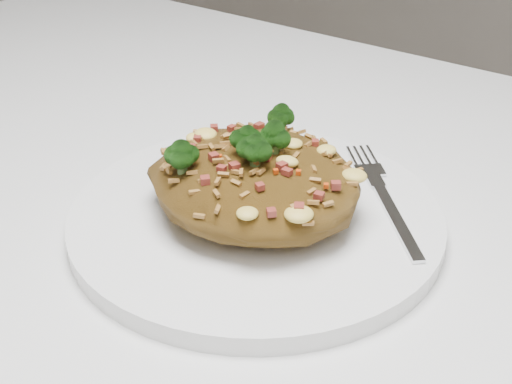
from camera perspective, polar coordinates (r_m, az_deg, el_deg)
dining_table at (r=0.59m, az=-2.73°, el=-9.20°), size 1.20×0.80×0.75m
plate at (r=0.52m, az=-0.00°, el=-2.10°), size 0.27×0.27×0.01m
fried_rice at (r=0.50m, az=-0.02°, el=1.66°), size 0.15×0.14×0.07m
fork at (r=0.53m, az=10.44°, el=-0.81°), size 0.12×0.13×0.00m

